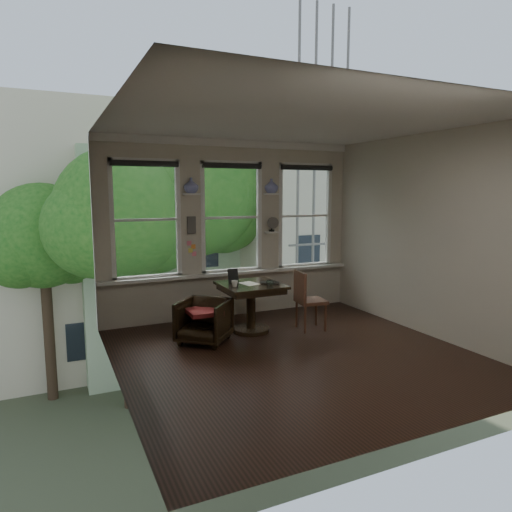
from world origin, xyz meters
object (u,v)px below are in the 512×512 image
side_chair_right (311,300)px  laptop (269,283)px  mug (235,284)px  table (251,308)px  armchair_left (204,321)px

side_chair_right → laptop: (-0.66, 0.14, 0.30)m
side_chair_right → mug: side_chair_right is taller
table → laptop: bearing=-28.8°
armchair_left → mug: bearing=52.7°
table → side_chair_right: (0.90, -0.28, 0.09)m
side_chair_right → laptop: bearing=85.1°
side_chair_right → laptop: side_chair_right is taller
table → mug: size_ratio=9.13×
laptop → mug: size_ratio=3.01×
armchair_left → side_chair_right: size_ratio=0.75×
side_chair_right → table: bearing=80.2°
armchair_left → laptop: bearing=45.0°
table → armchair_left: bearing=-167.1°
table → armchair_left: (-0.81, -0.19, -0.06)m
laptop → armchair_left: bearing=-147.5°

